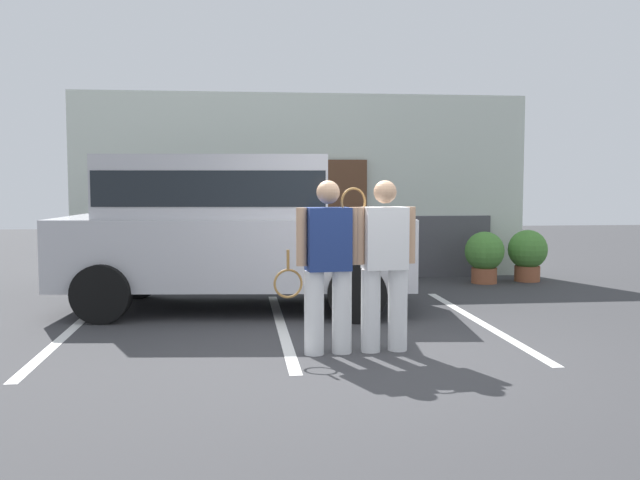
{
  "coord_description": "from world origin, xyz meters",
  "views": [
    {
      "loc": [
        -1.16,
        -6.92,
        1.71
      ],
      "look_at": [
        -0.23,
        1.2,
        1.05
      ],
      "focal_mm": 40.33,
      "sensor_mm": 36.0,
      "label": 1
    }
  ],
  "objects_px": {
    "tennis_player_woman": "(384,262)",
    "potted_plant_secondary": "(528,253)",
    "parked_suv": "(229,224)",
    "potted_plant_by_porch": "(484,255)",
    "tennis_player_man": "(328,265)"
  },
  "relations": [
    {
      "from": "parked_suv",
      "to": "potted_plant_by_porch",
      "type": "height_order",
      "value": "parked_suv"
    },
    {
      "from": "tennis_player_man",
      "to": "potted_plant_by_porch",
      "type": "distance_m",
      "value": 5.71
    },
    {
      "from": "tennis_player_man",
      "to": "potted_plant_secondary",
      "type": "xyz_separation_m",
      "value": [
        4.08,
        4.82,
        -0.4
      ]
    },
    {
      "from": "parked_suv",
      "to": "tennis_player_man",
      "type": "height_order",
      "value": "parked_suv"
    },
    {
      "from": "potted_plant_by_porch",
      "to": "potted_plant_secondary",
      "type": "bearing_deg",
      "value": 10.21
    },
    {
      "from": "potted_plant_by_porch",
      "to": "tennis_player_man",
      "type": "bearing_deg",
      "value": -124.9
    },
    {
      "from": "potted_plant_by_porch",
      "to": "potted_plant_secondary",
      "type": "height_order",
      "value": "potted_plant_secondary"
    },
    {
      "from": "tennis_player_woman",
      "to": "potted_plant_secondary",
      "type": "distance_m",
      "value": 5.93
    },
    {
      "from": "parked_suv",
      "to": "potted_plant_secondary",
      "type": "relative_size",
      "value": 5.36
    },
    {
      "from": "tennis_player_man",
      "to": "potted_plant_secondary",
      "type": "bearing_deg",
      "value": -136.99
    },
    {
      "from": "parked_suv",
      "to": "tennis_player_woman",
      "type": "xyz_separation_m",
      "value": [
        1.58,
        -2.6,
        -0.24
      ]
    },
    {
      "from": "parked_suv",
      "to": "tennis_player_man",
      "type": "xyz_separation_m",
      "value": [
        1.0,
        -2.66,
        -0.25
      ]
    },
    {
      "from": "tennis_player_man",
      "to": "tennis_player_woman",
      "type": "relative_size",
      "value": 1.0
    },
    {
      "from": "parked_suv",
      "to": "tennis_player_woman",
      "type": "bearing_deg",
      "value": -53.01
    },
    {
      "from": "parked_suv",
      "to": "potted_plant_by_porch",
      "type": "distance_m",
      "value": 4.76
    }
  ]
}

